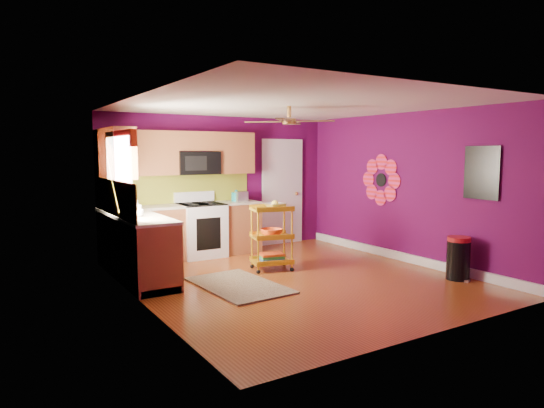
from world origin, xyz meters
TOP-DOWN VIEW (x-y plane):
  - ground at (0.00, 0.00)m, footprint 5.00×5.00m
  - room_envelope at (0.03, 0.00)m, footprint 4.54×5.04m
  - lower_cabinets at (-1.35, 1.82)m, footprint 2.81×2.31m
  - electric_range at (-0.55, 2.17)m, footprint 0.76×0.66m
  - upper_cabinetry at (-1.24, 2.17)m, footprint 2.80×2.30m
  - left_window at (-2.22, 1.05)m, footprint 0.08×1.35m
  - panel_door at (1.35, 2.47)m, footprint 0.95×0.11m
  - right_wall_art at (2.23, -0.34)m, footprint 0.04×2.74m
  - ceiling_fan at (0.00, 0.20)m, footprint 1.01×1.01m
  - shag_rug at (-0.89, 0.11)m, footprint 1.03×1.59m
  - rolling_cart at (-0.01, 0.66)m, footprint 0.70×0.58m
  - trash_can at (1.99, -1.25)m, footprint 0.43×0.43m
  - teal_kettle at (0.20, 2.25)m, footprint 0.18×0.18m
  - toaster at (0.26, 2.17)m, footprint 0.22×0.15m
  - soap_bottle_a at (-1.90, 1.36)m, footprint 0.09×0.09m
  - soap_bottle_b at (-1.90, 1.43)m, footprint 0.14×0.14m
  - counter_dish at (-1.92, 1.91)m, footprint 0.27×0.27m
  - counter_cup at (-1.97, 1.03)m, footprint 0.13×0.13m

SIDE VIEW (x-z plane):
  - ground at x=0.00m, z-range 0.00..0.00m
  - shag_rug at x=-0.89m, z-range 0.00..0.02m
  - trash_can at x=1.99m, z-range 0.00..0.63m
  - lower_cabinets at x=-1.35m, z-range -0.04..0.90m
  - electric_range at x=-0.55m, z-range -0.08..1.05m
  - rolling_cart at x=-0.01m, z-range 0.01..1.11m
  - counter_dish at x=-1.92m, z-range 0.94..1.01m
  - counter_cup at x=-1.97m, z-range 0.94..1.04m
  - teal_kettle at x=0.20m, z-range 0.92..1.13m
  - panel_door at x=1.35m, z-range -0.05..2.10m
  - toaster at x=0.26m, z-range 0.94..1.12m
  - soap_bottle_b at x=-1.90m, z-range 0.94..1.12m
  - soap_bottle_a at x=-1.90m, z-range 0.94..1.14m
  - right_wall_art at x=2.23m, z-range 0.92..1.96m
  - room_envelope at x=0.03m, z-range 0.37..2.89m
  - left_window at x=-2.22m, z-range 1.20..2.28m
  - upper_cabinetry at x=-1.24m, z-range 1.17..2.43m
  - ceiling_fan at x=0.00m, z-range 2.16..2.42m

